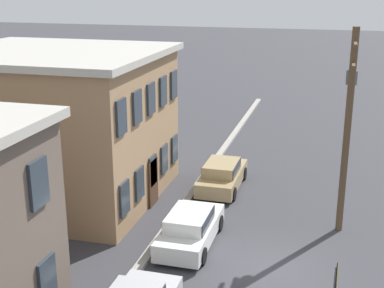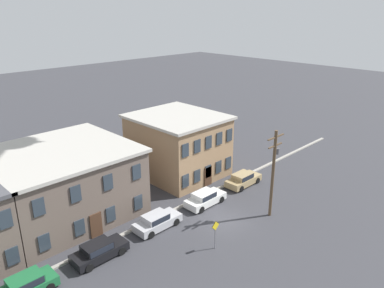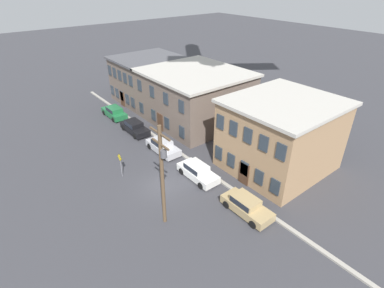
{
  "view_description": "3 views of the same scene",
  "coord_description": "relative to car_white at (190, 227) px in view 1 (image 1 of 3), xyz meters",
  "views": [
    {
      "loc": [
        -17.46,
        -1.91,
        10.1
      ],
      "look_at": [
        0.85,
        3.1,
        4.24
      ],
      "focal_mm": 50.0,
      "sensor_mm": 36.0,
      "label": 1
    },
    {
      "loc": [
        -23.09,
        -19.29,
        18.44
      ],
      "look_at": [
        -0.89,
        3.13,
        6.94
      ],
      "focal_mm": 35.0,
      "sensor_mm": 36.0,
      "label": 2
    },
    {
      "loc": [
        18.95,
        -11.68,
        17.01
      ],
      "look_at": [
        0.95,
        2.61,
        3.89
      ],
      "focal_mm": 28.0,
      "sensor_mm": 36.0,
      "label": 3
    }
  ],
  "objects": [
    {
      "name": "car_tan",
      "position": [
        6.17,
        0.05,
        0.0
      ],
      "size": [
        4.4,
        1.92,
        1.43
      ],
      "color": "tan",
      "rests_on": "ground_plane"
    },
    {
      "name": "apartment_far",
      "position": [
        3.37,
        7.53,
        2.79
      ],
      "size": [
        9.03,
        10.03,
        7.04
      ],
      "color": "#9E7A56",
      "rests_on": "ground_plane"
    },
    {
      "name": "kerb_strip",
      "position": [
        -1.01,
        1.28,
        -0.67
      ],
      "size": [
        56.0,
        0.36,
        0.16
      ],
      "primitive_type": "cube",
      "color": "#9E998E",
      "rests_on": "ground_plane"
    },
    {
      "name": "utility_pole",
      "position": [
        2.95,
        -5.7,
        3.98
      ],
      "size": [
        2.4,
        0.44,
        8.41
      ],
      "color": "brown",
      "rests_on": "ground_plane"
    },
    {
      "name": "car_white",
      "position": [
        0.0,
        0.0,
        0.0
      ],
      "size": [
        4.4,
        1.92,
        1.43
      ],
      "color": "silver",
      "rests_on": "ground_plane"
    },
    {
      "name": "ground_plane",
      "position": [
        -1.01,
        -3.22,
        -0.75
      ],
      "size": [
        200.0,
        200.0,
        0.0
      ],
      "primitive_type": "plane",
      "color": "#38383D"
    }
  ]
}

